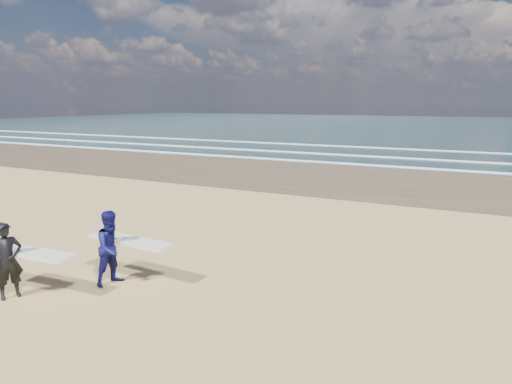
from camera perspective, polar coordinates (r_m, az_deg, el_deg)
The scene contains 2 objects.
surfer_near at distance 10.86m, azimuth -28.26°, elevation -7.40°, with size 2.23×1.03×1.62m.
surfer_far at distance 10.75m, azimuth -17.35°, elevation -6.58°, with size 2.23×1.15×1.69m.
Camera 1 is at (8.47, -6.17, 4.07)m, focal length 32.00 mm.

